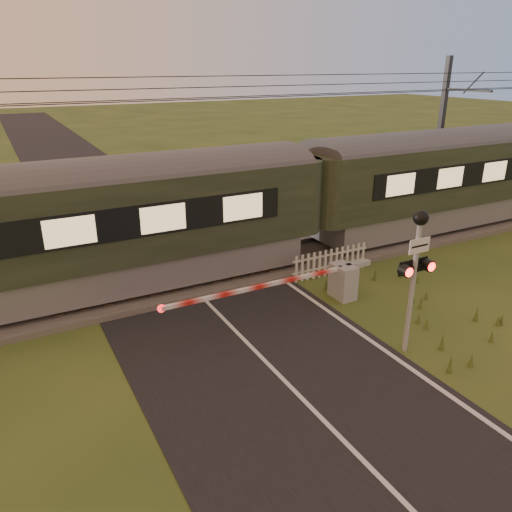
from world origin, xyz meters
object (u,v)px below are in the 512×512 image
train (304,197)px  catenary_mast (441,133)px  picket_fence (331,262)px  boom_gate (334,281)px  crossing_signal (416,257)px

train → catenary_mast: catenary_mast is taller
picket_fence → catenary_mast: (8.84, 4.12, 3.06)m
boom_gate → crossing_signal: size_ratio=1.86×
train → catenary_mast: 9.08m
crossing_signal → train: bearing=78.9°
train → crossing_signal: train is taller
train → crossing_signal: 6.60m
train → boom_gate: (-1.13, -3.42, -1.57)m
train → picket_fence: train is taller
crossing_signal → boom_gate: bearing=87.5°
train → boom_gate: bearing=-108.4°
boom_gate → picket_fence: bearing=57.0°
train → picket_fence: bearing=-94.3°
boom_gate → picket_fence: size_ratio=2.27×
crossing_signal → picket_fence: crossing_signal is taller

